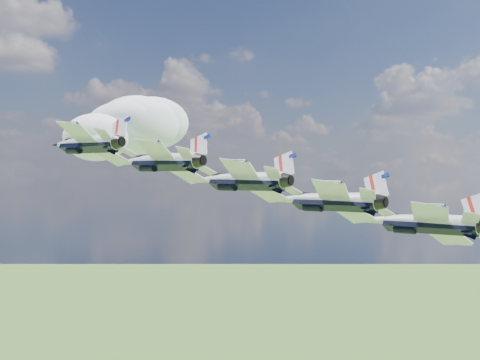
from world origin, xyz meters
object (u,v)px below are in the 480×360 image
jet_1 (160,161)px  jet_3 (327,200)px  jet_0 (85,144)px  jet_4 (420,222)px  jet_2 (240,180)px

jet_1 → jet_3: (15.85, -16.12, -5.06)m
jet_0 → jet_1: bearing=-65.9°
jet_0 → jet_1: (7.92, -8.06, -2.53)m
jet_4 → jet_0: bearing=114.1°
jet_2 → jet_3: (7.92, -8.06, -2.53)m
jet_2 → jet_3: size_ratio=1.00×
jet_1 → jet_4: jet_1 is taller
jet_3 → jet_0: bearing=114.1°
jet_2 → jet_4: 23.16m
jet_0 → jet_4: jet_0 is taller
jet_0 → jet_1: jet_0 is taller
jet_2 → jet_3: 11.58m
jet_3 → jet_4: size_ratio=1.00×
jet_0 → jet_3: jet_0 is taller
jet_1 → jet_2: bearing=-65.9°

